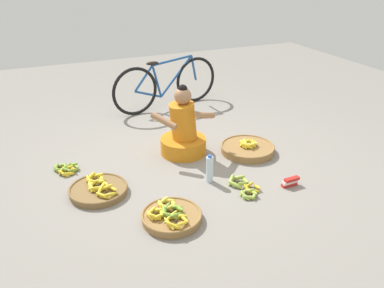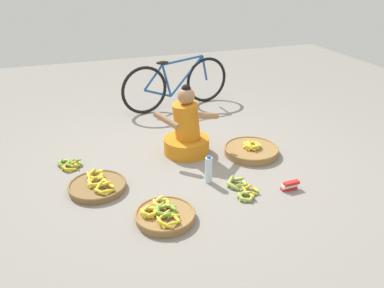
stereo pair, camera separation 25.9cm
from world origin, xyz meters
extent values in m
plane|color=gray|center=(0.00, 0.00, 0.00)|extent=(10.00, 10.00, 0.00)
cylinder|color=orange|center=(0.11, 0.30, 0.09)|extent=(0.52, 0.52, 0.18)
cylinder|color=orange|center=(0.11, 0.30, 0.39)|extent=(0.33, 0.29, 0.44)
sphere|color=#9E704C|center=(0.11, 0.30, 0.68)|extent=(0.19, 0.19, 0.19)
sphere|color=black|center=(0.11, 0.30, 0.76)|extent=(0.10, 0.10, 0.10)
cylinder|color=#9E704C|center=(-0.15, 0.20, 0.47)|extent=(0.25, 0.28, 0.16)
cylinder|color=#9E704C|center=(0.32, 0.17, 0.47)|extent=(0.30, 0.21, 0.16)
torus|color=black|center=(-0.06, 1.66, 0.34)|extent=(0.68, 0.17, 0.68)
torus|color=black|center=(0.94, 1.85, 0.34)|extent=(0.68, 0.17, 0.68)
cylinder|color=#1E4C8C|center=(0.60, 1.79, 0.45)|extent=(0.55, 0.13, 0.55)
cylinder|color=#1E4C8C|center=(0.28, 1.73, 0.43)|extent=(0.15, 0.06, 0.49)
cylinder|color=#1E4C8C|center=(0.54, 1.78, 0.69)|extent=(0.65, 0.15, 0.08)
cylinder|color=#1E4C8C|center=(0.14, 1.70, 0.27)|extent=(0.42, 0.11, 0.18)
cylinder|color=#1E4C8C|center=(0.08, 1.69, 0.50)|extent=(0.31, 0.09, 0.35)
cylinder|color=#1E4C8C|center=(0.90, 1.85, 0.53)|extent=(0.12, 0.05, 0.38)
ellipsoid|color=black|center=(0.22, 1.72, 0.70)|extent=(0.18, 0.08, 0.05)
cylinder|color=olive|center=(0.79, 0.02, 0.04)|extent=(0.61, 0.61, 0.08)
torus|color=olive|center=(0.79, 0.02, 0.08)|extent=(0.62, 0.62, 0.02)
ellipsoid|color=yellow|center=(0.88, 0.02, 0.10)|extent=(0.04, 0.13, 0.06)
ellipsoid|color=yellow|center=(0.84, 0.07, 0.10)|extent=(0.14, 0.08, 0.06)
ellipsoid|color=yellow|center=(0.78, 0.07, 0.10)|extent=(0.13, 0.11, 0.06)
ellipsoid|color=yellow|center=(0.76, 0.03, 0.11)|extent=(0.05, 0.13, 0.09)
ellipsoid|color=yellow|center=(0.80, -0.03, 0.11)|extent=(0.14, 0.09, 0.08)
ellipsoid|color=yellow|center=(0.86, -0.02, 0.11)|extent=(0.13, 0.11, 0.08)
sphere|color=#382D19|center=(0.82, 0.02, 0.10)|extent=(0.03, 0.03, 0.03)
ellipsoid|color=gold|center=(0.84, 0.01, 0.10)|extent=(0.06, 0.14, 0.07)
ellipsoid|color=gold|center=(0.80, 0.08, 0.11)|extent=(0.14, 0.08, 0.08)
ellipsoid|color=gold|center=(0.75, 0.07, 0.10)|extent=(0.13, 0.11, 0.07)
ellipsoid|color=gold|center=(0.73, 0.03, 0.11)|extent=(0.06, 0.14, 0.09)
ellipsoid|color=gold|center=(0.75, -0.03, 0.10)|extent=(0.13, 0.10, 0.06)
ellipsoid|color=gold|center=(0.81, -0.03, 0.11)|extent=(0.13, 0.09, 0.08)
sphere|color=#382D19|center=(0.78, 0.02, 0.10)|extent=(0.03, 0.03, 0.03)
ellipsoid|color=yellow|center=(0.85, 0.03, 0.10)|extent=(0.06, 0.15, 0.06)
ellipsoid|color=yellow|center=(0.83, 0.06, 0.11)|extent=(0.13, 0.13, 0.08)
ellipsoid|color=yellow|center=(0.75, 0.07, 0.11)|extent=(0.14, 0.11, 0.09)
ellipsoid|color=yellow|center=(0.72, 0.01, 0.11)|extent=(0.05, 0.15, 0.09)
ellipsoid|color=yellow|center=(0.75, -0.04, 0.11)|extent=(0.14, 0.12, 0.08)
ellipsoid|color=yellow|center=(0.82, -0.04, 0.11)|extent=(0.15, 0.10, 0.08)
sphere|color=#382D19|center=(0.79, 0.02, 0.10)|extent=(0.03, 0.03, 0.03)
cylinder|color=brown|center=(-0.96, -0.18, 0.03)|extent=(0.55, 0.55, 0.06)
torus|color=brown|center=(-0.96, -0.18, 0.06)|extent=(0.56, 0.56, 0.02)
ellipsoid|color=yellow|center=(-0.89, -0.16, 0.09)|extent=(0.07, 0.16, 0.07)
ellipsoid|color=yellow|center=(-0.97, -0.11, 0.08)|extent=(0.16, 0.05, 0.07)
ellipsoid|color=yellow|center=(-1.03, -0.17, 0.09)|extent=(0.04, 0.16, 0.08)
ellipsoid|color=yellow|center=(-0.96, -0.25, 0.09)|extent=(0.16, 0.05, 0.09)
sphere|color=#382D19|center=(-0.96, -0.18, 0.08)|extent=(0.03, 0.03, 0.03)
ellipsoid|color=yellow|center=(-0.90, -0.06, 0.09)|extent=(0.05, 0.14, 0.08)
ellipsoid|color=yellow|center=(-0.93, 0.00, 0.09)|extent=(0.14, 0.10, 0.09)
ellipsoid|color=yellow|center=(-1.00, 0.00, 0.09)|extent=(0.14, 0.11, 0.09)
ellipsoid|color=yellow|center=(-1.02, -0.06, 0.09)|extent=(0.05, 0.14, 0.08)
ellipsoid|color=yellow|center=(-0.99, -0.11, 0.09)|extent=(0.14, 0.09, 0.08)
ellipsoid|color=yellow|center=(-0.93, -0.10, 0.09)|extent=(0.14, 0.11, 0.08)
sphere|color=#382D19|center=(-0.96, -0.05, 0.09)|extent=(0.03, 0.03, 0.03)
ellipsoid|color=yellow|center=(-0.92, -0.19, 0.08)|extent=(0.06, 0.14, 0.07)
ellipsoid|color=yellow|center=(-0.94, -0.12, 0.09)|extent=(0.13, 0.09, 0.08)
ellipsoid|color=yellow|center=(-0.98, -0.12, 0.09)|extent=(0.13, 0.04, 0.07)
ellipsoid|color=yellow|center=(-1.02, -0.14, 0.08)|extent=(0.10, 0.13, 0.06)
ellipsoid|color=yellow|center=(-1.03, -0.19, 0.08)|extent=(0.07, 0.13, 0.07)
ellipsoid|color=yellow|center=(-0.98, -0.23, 0.08)|extent=(0.13, 0.06, 0.06)
ellipsoid|color=yellow|center=(-0.94, -0.22, 0.08)|extent=(0.12, 0.11, 0.07)
sphere|color=#382D19|center=(-0.97, -0.17, 0.08)|extent=(0.03, 0.03, 0.03)
ellipsoid|color=yellow|center=(-0.84, -0.30, 0.09)|extent=(0.06, 0.15, 0.08)
ellipsoid|color=yellow|center=(-0.90, -0.25, 0.09)|extent=(0.15, 0.04, 0.08)
ellipsoid|color=yellow|center=(-0.96, -0.27, 0.09)|extent=(0.12, 0.14, 0.08)
ellipsoid|color=yellow|center=(-0.95, -0.36, 0.08)|extent=(0.13, 0.13, 0.06)
ellipsoid|color=yellow|center=(-0.88, -0.37, 0.08)|extent=(0.15, 0.09, 0.07)
sphere|color=#382D19|center=(-0.91, -0.31, 0.08)|extent=(0.03, 0.03, 0.03)
cylinder|color=olive|center=(-0.47, -0.85, 0.03)|extent=(0.51, 0.51, 0.06)
torus|color=olive|center=(-0.47, -0.85, 0.06)|extent=(0.52, 0.52, 0.02)
ellipsoid|color=olive|center=(-0.40, -0.85, 0.10)|extent=(0.05, 0.16, 0.09)
ellipsoid|color=olive|center=(-0.42, -0.80, 0.09)|extent=(0.14, 0.13, 0.07)
ellipsoid|color=olive|center=(-0.50, -0.80, 0.09)|extent=(0.15, 0.12, 0.08)
ellipsoid|color=olive|center=(-0.53, -0.84, 0.09)|extent=(0.07, 0.16, 0.08)
ellipsoid|color=olive|center=(-0.50, -0.91, 0.09)|extent=(0.15, 0.11, 0.08)
ellipsoid|color=olive|center=(-0.44, -0.92, 0.09)|extent=(0.16, 0.08, 0.07)
sphere|color=#382D19|center=(-0.46, -0.85, 0.09)|extent=(0.03, 0.03, 0.03)
ellipsoid|color=yellow|center=(-0.41, -0.74, 0.09)|extent=(0.06, 0.13, 0.07)
ellipsoid|color=yellow|center=(-0.44, -0.68, 0.09)|extent=(0.13, 0.09, 0.06)
ellipsoid|color=yellow|center=(-0.48, -0.68, 0.09)|extent=(0.13, 0.07, 0.08)
ellipsoid|color=yellow|center=(-0.52, -0.74, 0.09)|extent=(0.04, 0.13, 0.07)
ellipsoid|color=yellow|center=(-0.49, -0.78, 0.10)|extent=(0.13, 0.09, 0.08)
ellipsoid|color=yellow|center=(-0.44, -0.78, 0.09)|extent=(0.13, 0.09, 0.07)
sphere|color=#382D19|center=(-0.47, -0.73, 0.09)|extent=(0.03, 0.03, 0.03)
ellipsoid|color=yellow|center=(-0.55, -0.84, 0.09)|extent=(0.06, 0.13, 0.06)
ellipsoid|color=yellow|center=(-0.57, -0.78, 0.09)|extent=(0.12, 0.09, 0.06)
ellipsoid|color=yellow|center=(-0.62, -0.78, 0.09)|extent=(0.12, 0.09, 0.07)
ellipsoid|color=yellow|center=(-0.65, -0.83, 0.09)|extent=(0.05, 0.12, 0.06)
ellipsoid|color=yellow|center=(-0.62, -0.87, 0.09)|extent=(0.12, 0.09, 0.08)
ellipsoid|color=yellow|center=(-0.58, -0.87, 0.09)|extent=(0.12, 0.08, 0.07)
sphere|color=#382D19|center=(-0.60, -0.83, 0.09)|extent=(0.03, 0.03, 0.03)
ellipsoid|color=yellow|center=(-0.41, -0.98, 0.09)|extent=(0.05, 0.16, 0.06)
ellipsoid|color=yellow|center=(-0.44, -0.93, 0.09)|extent=(0.15, 0.12, 0.06)
ellipsoid|color=yellow|center=(-0.50, -0.92, 0.09)|extent=(0.16, 0.08, 0.08)
ellipsoid|color=yellow|center=(-0.55, -1.00, 0.09)|extent=(0.06, 0.16, 0.06)
ellipsoid|color=yellow|center=(-0.52, -1.04, 0.09)|extent=(0.14, 0.12, 0.07)
ellipsoid|color=yellow|center=(-0.45, -1.05, 0.09)|extent=(0.15, 0.10, 0.08)
sphere|color=#382D19|center=(-0.48, -0.98, 0.09)|extent=(0.03, 0.03, 0.03)
ellipsoid|color=gold|center=(-1.13, 0.35, 0.03)|extent=(0.06, 0.14, 0.08)
ellipsoid|color=gold|center=(-1.18, 0.39, 0.03)|extent=(0.14, 0.06, 0.08)
ellipsoid|color=gold|center=(-1.24, 0.36, 0.03)|extent=(0.10, 0.13, 0.06)
ellipsoid|color=gold|center=(-1.23, 0.29, 0.03)|extent=(0.12, 0.12, 0.07)
ellipsoid|color=gold|center=(-1.18, 0.27, 0.02)|extent=(0.14, 0.04, 0.06)
sphere|color=#382D19|center=(-1.19, 0.33, 0.03)|extent=(0.03, 0.03, 0.03)
ellipsoid|color=olive|center=(-1.19, 0.43, 0.03)|extent=(0.04, 0.12, 0.08)
ellipsoid|color=olive|center=(-1.22, 0.47, 0.03)|extent=(0.12, 0.09, 0.07)
ellipsoid|color=olive|center=(-1.24, 0.48, 0.03)|extent=(0.12, 0.05, 0.06)
ellipsoid|color=olive|center=(-1.28, 0.45, 0.03)|extent=(0.09, 0.12, 0.07)
ellipsoid|color=olive|center=(-1.29, 0.42, 0.03)|extent=(0.07, 0.12, 0.07)
ellipsoid|color=olive|center=(-1.25, 0.38, 0.03)|extent=(0.12, 0.06, 0.06)
ellipsoid|color=olive|center=(-1.20, 0.40, 0.03)|extent=(0.11, 0.11, 0.07)
sphere|color=#382D19|center=(-1.24, 0.43, 0.03)|extent=(0.03, 0.03, 0.03)
ellipsoid|color=olive|center=(-1.09, 0.39, 0.03)|extent=(0.06, 0.13, 0.06)
ellipsoid|color=olive|center=(-1.11, 0.43, 0.03)|extent=(0.13, 0.09, 0.08)
ellipsoid|color=olive|center=(-1.17, 0.43, 0.03)|extent=(0.13, 0.11, 0.07)
ellipsoid|color=olive|center=(-1.20, 0.39, 0.03)|extent=(0.05, 0.13, 0.09)
ellipsoid|color=olive|center=(-1.16, 0.33, 0.03)|extent=(0.13, 0.09, 0.07)
ellipsoid|color=olive|center=(-1.12, 0.33, 0.03)|extent=(0.13, 0.07, 0.06)
sphere|color=#382D19|center=(-1.14, 0.38, 0.03)|extent=(0.03, 0.03, 0.03)
ellipsoid|color=#9EB747|center=(0.41, -0.57, 0.03)|extent=(0.06, 0.17, 0.08)
ellipsoid|color=#9EB747|center=(0.37, -0.50, 0.03)|extent=(0.17, 0.10, 0.08)
ellipsoid|color=#9EB747|center=(0.29, -0.51, 0.04)|extent=(0.14, 0.14, 0.10)
ellipsoid|color=#9EB747|center=(0.29, -0.60, 0.03)|extent=(0.13, 0.15, 0.08)
ellipsoid|color=#9EB747|center=(0.36, -0.63, 0.04)|extent=(0.16, 0.08, 0.10)
sphere|color=#382D19|center=(0.34, -0.56, 0.03)|extent=(0.04, 0.04, 0.04)
ellipsoid|color=#9EB747|center=(0.38, -0.79, 0.03)|extent=(0.04, 0.13, 0.07)
ellipsoid|color=#9EB747|center=(0.35, -0.74, 0.03)|extent=(0.13, 0.09, 0.07)
ellipsoid|color=#9EB747|center=(0.31, -0.74, 0.02)|extent=(0.13, 0.08, 0.05)
ellipsoid|color=#9EB747|center=(0.27, -0.78, 0.02)|extent=(0.06, 0.13, 0.06)
ellipsoid|color=#9EB747|center=(0.28, -0.81, 0.03)|extent=(0.07, 0.13, 0.07)
ellipsoid|color=#9EB747|center=(0.30, -0.84, 0.02)|extent=(0.13, 0.08, 0.06)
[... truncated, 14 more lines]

